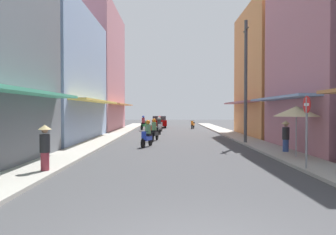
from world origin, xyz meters
TOP-DOWN VIEW (x-y plane):
  - ground_plane at (0.00, 19.35)m, footprint 102.76×102.76m
  - sidewalk_left at (-5.09, 19.35)m, footprint 1.77×54.71m
  - sidewalk_right at (5.09, 19.35)m, footprint 1.77×54.71m
  - building_left_mid at (-8.97, 18.61)m, footprint 7.05×11.97m
  - building_left_far at (-8.97, 31.14)m, footprint 7.05×12.19m
  - building_right_far at (8.97, 22.53)m, footprint 7.05×9.40m
  - motorbike_red at (-1.75, 21.58)m, footprint 0.58×1.80m
  - motorbike_green at (-3.14, 31.60)m, footprint 0.75×1.74m
  - motorbike_white at (-1.25, 24.86)m, footprint 0.55×1.81m
  - motorbike_orange at (2.44, 33.57)m, footprint 0.66×1.78m
  - motorbike_blue at (-1.69, 14.45)m, footprint 0.71×1.76m
  - motorbike_silver at (-1.31, 29.31)m, footprint 0.68×1.77m
  - motorbike_black at (-1.40, 18.19)m, footprint 0.64×1.78m
  - parked_car at (-1.58, 36.26)m, footprint 1.98×4.19m
  - pedestrian_midway at (-4.61, 6.25)m, footprint 0.44×0.44m
  - pedestrian_crossing at (5.32, 11.31)m, footprint 0.44×0.44m
  - vendor_umbrella at (5.10, 9.43)m, footprint 1.96×1.96m
  - utility_pole at (4.45, 16.01)m, footprint 0.20×1.20m
  - street_sign_no_entry at (4.35, 6.61)m, footprint 0.07×0.60m

SIDE VIEW (x-z plane):
  - ground_plane at x=0.00m, z-range 0.00..0.00m
  - sidewalk_left at x=-5.09m, z-range 0.00..0.12m
  - sidewalk_right at x=5.09m, z-range 0.00..0.12m
  - motorbike_red at x=-1.75m, z-range 0.02..0.99m
  - motorbike_orange at x=2.44m, z-range 0.02..0.99m
  - motorbike_green at x=-3.14m, z-range -0.09..1.49m
  - motorbike_white at x=-1.25m, z-range -0.09..1.49m
  - motorbike_blue at x=-1.69m, z-range -0.09..1.49m
  - motorbike_silver at x=-1.31m, z-range -0.09..1.49m
  - motorbike_black at x=-1.40m, z-range -0.09..1.49m
  - parked_car at x=-1.58m, z-range 0.01..1.46m
  - pedestrian_crossing at x=5.32m, z-range 0.11..1.74m
  - pedestrian_midway at x=-4.61m, z-range 0.11..1.77m
  - street_sign_no_entry at x=4.35m, z-range 0.39..3.04m
  - vendor_umbrella at x=5.10m, z-range 0.94..3.27m
  - utility_pole at x=4.45m, z-range 0.08..7.91m
  - building_left_mid at x=-8.97m, z-range 0.00..9.17m
  - building_right_far at x=8.97m, z-range 0.00..10.65m
  - building_left_far at x=-8.97m, z-range -0.01..13.04m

